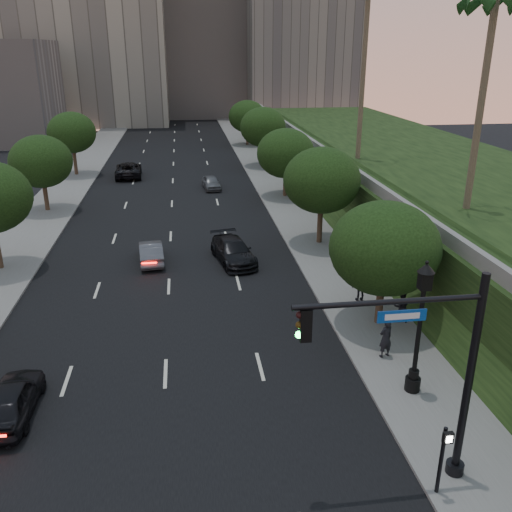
{
  "coord_description": "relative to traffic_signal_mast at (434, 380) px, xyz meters",
  "views": [
    {
      "loc": [
        1.16,
        -14.74,
        12.69
      ],
      "look_at": [
        4.35,
        8.88,
        3.6
      ],
      "focal_mm": 38.0,
      "sensor_mm": 36.0,
      "label": 1
    }
  ],
  "objects": [
    {
      "name": "pedestrian_c",
      "position": [
        2.05,
        12.55,
        -2.66
      ],
      "size": [
        1.04,
        0.5,
        1.72
      ],
      "primitive_type": "imported",
      "rotation": [
        0.0,
        0.0,
        3.23
      ],
      "color": "black",
      "rests_on": "sidewalk_right"
    },
    {
      "name": "sedan_near_left",
      "position": [
        -13.65,
        5.03,
        -2.95
      ],
      "size": [
        1.73,
        4.24,
        1.44
      ],
      "primitive_type": "imported",
      "rotation": [
        0.0,
        0.0,
        3.13
      ],
      "color": "black",
      "rests_on": "ground"
    },
    {
      "name": "sedan_near_right",
      "position": [
        -4.08,
        19.49,
        -2.94
      ],
      "size": [
        3.0,
        5.37,
        1.47
      ],
      "primitive_type": "imported",
      "rotation": [
        0.0,
        0.0,
        0.19
      ],
      "color": "black",
      "rests_on": "ground"
    },
    {
      "name": "pedestrian_a",
      "position": [
        1.34,
        6.99,
        -2.62
      ],
      "size": [
        0.76,
        0.62,
        1.79
      ],
      "primitive_type": "imported",
      "rotation": [
        0.0,
        0.0,
        3.47
      ],
      "color": "black",
      "rests_on": "sidewalk_right"
    },
    {
      "name": "tree_left_d",
      "position": [
        -18.43,
        47.09,
        0.9
      ],
      "size": [
        5.0,
        5.0,
        6.71
      ],
      "color": "#38281C",
      "rests_on": "ground"
    },
    {
      "name": "office_block_mid",
      "position": [
        -2.13,
        104.09,
        9.33
      ],
      "size": [
        22.0,
        18.0,
        26.0
      ],
      "primitive_type": "cube",
      "color": "#A59D97",
      "rests_on": "ground"
    },
    {
      "name": "sidewalk_right",
      "position": [
        2.12,
        32.09,
        -3.6
      ],
      "size": [
        4.5,
        140.0,
        0.15
      ],
      "primitive_type": "cube",
      "color": "slate",
      "rests_on": "ground"
    },
    {
      "name": "sedan_far_right",
      "position": [
        -4.36,
        39.09,
        -3.03
      ],
      "size": [
        1.91,
        3.91,
        1.28
      ],
      "primitive_type": "imported",
      "rotation": [
        0.0,
        0.0,
        0.11
      ],
      "color": "#5B5E62",
      "rests_on": "ground"
    },
    {
      "name": "office_block_left",
      "position": [
        -22.13,
        94.09,
        12.33
      ],
      "size": [
        26.0,
        20.0,
        32.0
      ],
      "primitive_type": "cube",
      "color": "gray",
      "rests_on": "ground"
    },
    {
      "name": "tree_right_e",
      "position": [
        2.17,
        64.09,
        0.35
      ],
      "size": [
        5.2,
        5.2,
        6.24
      ],
      "color": "#38281C",
      "rests_on": "ground"
    },
    {
      "name": "embankment",
      "position": [
        13.87,
        30.09,
        -1.67
      ],
      "size": [
        18.0,
        90.0,
        4.0
      ],
      "primitive_type": "cube",
      "color": "black",
      "rests_on": "ground"
    },
    {
      "name": "pedestrian_b",
      "position": [
        3.28,
        10.04,
        -2.74
      ],
      "size": [
        0.9,
        0.78,
        1.57
      ],
      "primitive_type": "imported",
      "rotation": [
        0.0,
        0.0,
        2.87
      ],
      "color": "black",
      "rests_on": "sidewalk_right"
    },
    {
      "name": "traffic_signal_mast",
      "position": [
        0.0,
        0.0,
        0.0
      ],
      "size": [
        5.68,
        0.56,
        7.0
      ],
      "color": "black",
      "rests_on": "ground"
    },
    {
      "name": "street_lamp",
      "position": [
        1.55,
        4.43,
        -1.04
      ],
      "size": [
        0.64,
        0.64,
        5.62
      ],
      "color": "black",
      "rests_on": "ground"
    },
    {
      "name": "tree_right_b",
      "position": [
        2.17,
        22.09,
        0.84
      ],
      "size": [
        5.2,
        5.2,
        6.74
      ],
      "color": "#38281C",
      "rests_on": "ground"
    },
    {
      "name": "tree_right_c",
      "position": [
        2.17,
        35.09,
        0.35
      ],
      "size": [
        5.2,
        5.2,
        6.24
      ],
      "color": "#38281C",
      "rests_on": "ground"
    },
    {
      "name": "office_block_right",
      "position": [
        15.87,
        98.09,
        14.33
      ],
      "size": [
        20.0,
        22.0,
        36.0
      ],
      "primitive_type": "cube",
      "color": "slate",
      "rests_on": "ground"
    },
    {
      "name": "sidewalk_left",
      "position": [
        -18.38,
        32.09,
        -3.6
      ],
      "size": [
        4.5,
        140.0,
        0.15
      ],
      "primitive_type": "cube",
      "color": "slate",
      "rests_on": "ground"
    },
    {
      "name": "sedan_far_left",
      "position": [
        -12.77,
        45.61,
        -2.88
      ],
      "size": [
        2.9,
        5.82,
        1.58
      ],
      "primitive_type": "imported",
      "rotation": [
        0.0,
        0.0,
        3.19
      ],
      "color": "black",
      "rests_on": "ground"
    },
    {
      "name": "sedan_mid_left",
      "position": [
        -9.27,
        20.16,
        -3.0
      ],
      "size": [
        1.8,
        4.22,
        1.35
      ],
      "primitive_type": "imported",
      "rotation": [
        0.0,
        0.0,
        3.23
      ],
      "color": "#515258",
      "rests_on": "ground"
    },
    {
      "name": "tree_right_a",
      "position": [
        2.17,
        10.09,
        0.35
      ],
      "size": [
        5.2,
        5.2,
        6.24
      ],
      "color": "#38281C",
      "rests_on": "ground"
    },
    {
      "name": "tree_right_d",
      "position": [
        2.17,
        49.09,
        0.84
      ],
      "size": [
        5.2,
        5.2,
        6.74
      ],
      "color": "#38281C",
      "rests_on": "ground"
    },
    {
      "name": "road_surface",
      "position": [
        -8.13,
        32.09,
        -3.66
      ],
      "size": [
        16.0,
        140.0,
        0.02
      ],
      "primitive_type": "cube",
      "color": "black",
      "rests_on": "ground"
    },
    {
      "name": "pedestrian_signal",
      "position": [
        0.18,
        -0.75,
        -2.11
      ],
      "size": [
        0.3,
        0.33,
        2.5
      ],
      "color": "black",
      "rests_on": "ground"
    },
    {
      "name": "tree_left_c",
      "position": [
        -18.43,
        33.09,
        0.53
      ],
      "size": [
        5.0,
        5.0,
        6.34
      ],
      "color": "#38281C",
      "rests_on": "ground"
    },
    {
      "name": "ground",
      "position": [
        -8.13,
        2.09,
        -3.67
      ],
      "size": [
        160.0,
        160.0,
        0.0
      ],
      "primitive_type": "plane",
      "color": "black",
      "rests_on": "ground"
    },
    {
      "name": "parapet_wall",
      "position": [
        5.37,
        30.09,
        0.68
      ],
      "size": [
        0.35,
        90.0,
        0.7
      ],
      "primitive_type": "cube",
      "color": "slate",
      "rests_on": "embankment"
    }
  ]
}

